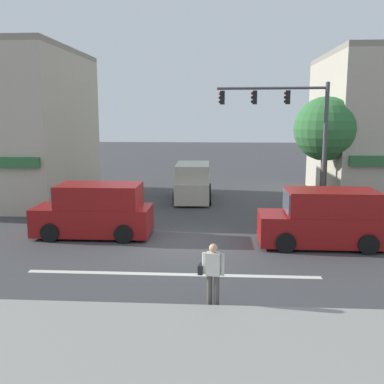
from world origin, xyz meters
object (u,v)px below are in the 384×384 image
at_px(van_crossing_rightbound, 95,212).
at_px(pedestrian_foreground_with_bag, 212,271).
at_px(utility_pole_near_left, 20,132).
at_px(traffic_light_mast, 295,126).
at_px(street_tree, 326,129).
at_px(van_crossing_leftbound, 193,183).
at_px(van_crossing_center, 325,220).

relative_size(van_crossing_rightbound, pedestrian_foreground_with_bag, 2.76).
height_order(utility_pole_near_left, pedestrian_foreground_with_bag, utility_pole_near_left).
xyz_separation_m(utility_pole_near_left, traffic_light_mast, (13.23, -1.40, 0.37)).
relative_size(street_tree, van_crossing_leftbound, 1.23).
bearing_deg(van_crossing_rightbound, pedestrian_foreground_with_bag, -53.27).
bearing_deg(van_crossing_rightbound, van_crossing_leftbound, 66.17).
relative_size(van_crossing_rightbound, van_crossing_center, 1.00).
bearing_deg(utility_pole_near_left, street_tree, 4.82).
relative_size(traffic_light_mast, van_crossing_rightbound, 1.35).
distance_m(street_tree, utility_pole_near_left, 15.23).
xyz_separation_m(utility_pole_near_left, van_crossing_rightbound, (4.97, -4.60, -2.93)).
relative_size(street_tree, utility_pole_near_left, 0.75).
xyz_separation_m(utility_pole_near_left, van_crossing_leftbound, (8.39, 3.16, -2.93)).
height_order(traffic_light_mast, van_crossing_rightbound, traffic_light_mast).
bearing_deg(van_crossing_rightbound, van_crossing_center, -5.25).
bearing_deg(street_tree, van_crossing_leftbound, 164.52).
xyz_separation_m(van_crossing_center, van_crossing_leftbound, (-5.38, 8.57, 0.00)).
height_order(street_tree, traffic_light_mast, traffic_light_mast).
bearing_deg(van_crossing_leftbound, traffic_light_mast, -43.31).
xyz_separation_m(street_tree, traffic_light_mast, (-1.94, -2.68, 0.23)).
bearing_deg(van_crossing_center, van_crossing_leftbound, 122.15).
height_order(utility_pole_near_left, van_crossing_center, utility_pole_near_left).
height_order(street_tree, pedestrian_foreground_with_bag, street_tree).
distance_m(traffic_light_mast, van_crossing_leftbound, 7.42).
height_order(van_crossing_rightbound, van_crossing_center, same).
distance_m(van_crossing_center, pedestrian_foreground_with_bag, 6.90).
bearing_deg(utility_pole_near_left, pedestrian_foreground_with_bag, -48.47).
relative_size(street_tree, traffic_light_mast, 0.92).
bearing_deg(traffic_light_mast, van_crossing_leftbound, 136.69).
xyz_separation_m(van_crossing_leftbound, pedestrian_foreground_with_bag, (1.35, -14.16, -0.05)).
bearing_deg(van_crossing_center, traffic_light_mast, 97.81).
bearing_deg(van_crossing_center, street_tree, 78.22).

